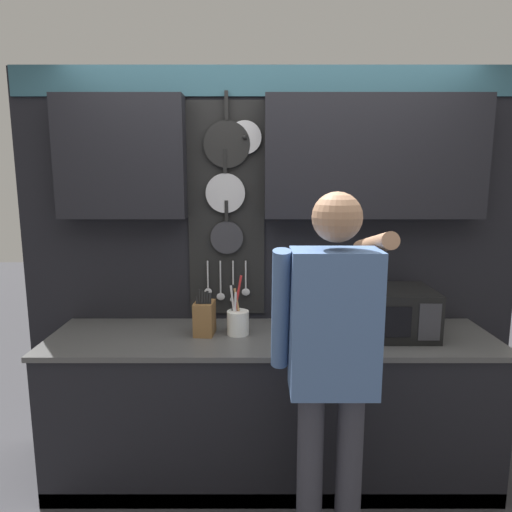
# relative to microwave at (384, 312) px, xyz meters

# --- Properties ---
(ground_plane) EXTENTS (14.00, 14.00, 0.00)m
(ground_plane) POSITION_rel_microwave_xyz_m (-0.66, -0.02, -1.02)
(ground_plane) COLOR #38383D
(base_cabinet_counter) EXTENTS (2.59, 0.67, 0.88)m
(base_cabinet_counter) POSITION_rel_microwave_xyz_m (-0.66, -0.02, -0.58)
(base_cabinet_counter) COLOR black
(base_cabinet_counter) RESTS_ON ground_plane
(back_wall_unit) EXTENTS (3.16, 0.20, 2.45)m
(back_wall_unit) POSITION_rel_microwave_xyz_m (-0.64, 0.28, 0.52)
(back_wall_unit) COLOR black
(back_wall_unit) RESTS_ON ground_plane
(microwave) EXTENTS (0.54, 0.39, 0.28)m
(microwave) POSITION_rel_microwave_xyz_m (0.00, 0.00, 0.00)
(microwave) COLOR black
(microwave) RESTS_ON base_cabinet_counter
(knife_block) EXTENTS (0.12, 0.16, 0.28)m
(knife_block) POSITION_rel_microwave_xyz_m (-1.05, 0.00, -0.04)
(knife_block) COLOR brown
(knife_block) RESTS_ON base_cabinet_counter
(utensil_crock) EXTENTS (0.13, 0.13, 0.35)m
(utensil_crock) POSITION_rel_microwave_xyz_m (-0.86, 0.00, -0.06)
(utensil_crock) COLOR white
(utensil_crock) RESTS_ON base_cabinet_counter
(person) EXTENTS (0.54, 0.68, 1.74)m
(person) POSITION_rel_microwave_xyz_m (-0.41, -0.65, 0.02)
(person) COLOR #383842
(person) RESTS_ON ground_plane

